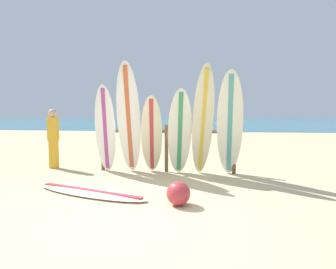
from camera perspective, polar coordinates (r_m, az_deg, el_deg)
The scene contains 13 objects.
ground_plane at distance 3.93m, azimuth -10.07°, elevation -17.04°, with size 120.00×120.00×0.00m, color #D3BC8C.
ocean_water at distance 61.51m, azimuth 6.47°, elevation 3.05°, with size 120.00×80.00×0.01m, color teal.
surfboard_rack at distance 6.54m, azimuth -0.34°, elevation -1.44°, with size 3.37×0.09×1.16m.
surfboard_leaning_far_left at distance 6.61m, azimuth -13.27°, elevation 1.09°, with size 0.57×0.61×2.12m.
surfboard_leaning_left at distance 6.36m, azimuth -8.40°, elevation 3.26°, with size 0.62×0.83×2.62m.
surfboard_leaning_center_left at distance 6.24m, azimuth -3.51°, elevation -0.24°, with size 0.65×1.01×1.85m.
surfboard_leaning_center at distance 6.22m, azimuth 2.53°, elevation 0.48°, with size 0.66×0.69×2.01m.
surfboard_leaning_center_right at distance 6.08m, azimuth 7.48°, elevation 2.71°, with size 0.64×0.95×2.51m.
surfboard_leaning_right at distance 6.13m, azimuth 13.10°, elevation 2.00°, with size 0.63×0.91×2.37m.
surfboard_lying_on_sand at distance 5.08m, azimuth -16.36°, elevation -11.72°, with size 2.40×1.21×0.08m.
beachgoer_standing at distance 7.62m, azimuth -23.37°, elevation -0.26°, with size 0.26×0.21×1.56m.
small_boat_offshore at distance 31.36m, azimuth 11.80°, elevation 2.17°, with size 2.25×3.03×0.71m.
beach_ball at distance 4.27m, azimuth 2.23°, elevation -12.49°, with size 0.38×0.38×0.38m, color #B73338.
Camera 1 is at (1.12, -3.48, 1.43)m, focal length 28.46 mm.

